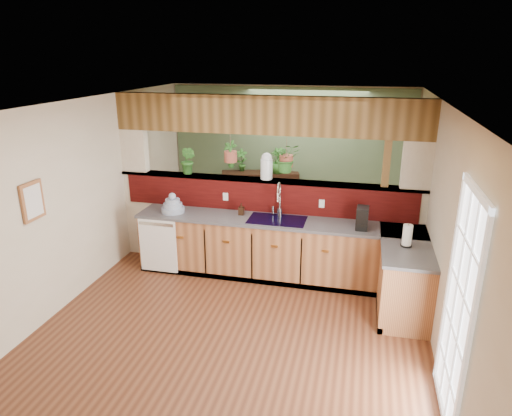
% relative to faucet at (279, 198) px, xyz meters
% --- Properties ---
extents(ground, '(4.60, 7.00, 0.01)m').
position_rel_faucet_xyz_m(ground, '(-0.24, -1.13, -1.18)').
color(ground, '#592E1B').
rests_on(ground, ground).
extents(ceiling, '(4.60, 7.00, 0.01)m').
position_rel_faucet_xyz_m(ceiling, '(-0.24, -1.13, 1.42)').
color(ceiling, brown).
rests_on(ceiling, ground).
extents(wall_back, '(4.60, 0.02, 2.60)m').
position_rel_faucet_xyz_m(wall_back, '(-0.24, 2.37, 0.12)').
color(wall_back, beige).
rests_on(wall_back, ground).
extents(wall_left, '(0.02, 7.00, 2.60)m').
position_rel_faucet_xyz_m(wall_left, '(-2.54, -1.13, 0.12)').
color(wall_left, beige).
rests_on(wall_left, ground).
extents(wall_right, '(0.02, 7.00, 2.60)m').
position_rel_faucet_xyz_m(wall_right, '(2.06, -1.13, 0.12)').
color(wall_right, beige).
rests_on(wall_right, ground).
extents(pass_through_partition, '(4.60, 0.21, 2.60)m').
position_rel_faucet_xyz_m(pass_through_partition, '(-0.21, 0.22, 0.01)').
color(pass_through_partition, beige).
rests_on(pass_through_partition, ground).
extents(pass_through_ledge, '(4.60, 0.21, 0.04)m').
position_rel_faucet_xyz_m(pass_through_ledge, '(-0.24, 0.22, 0.19)').
color(pass_through_ledge, brown).
rests_on(pass_through_ledge, ground).
extents(header_beam, '(4.60, 0.15, 0.55)m').
position_rel_faucet_xyz_m(header_beam, '(-0.24, 0.22, 1.14)').
color(header_beam, brown).
rests_on(header_beam, ground).
extents(sage_backwall, '(4.55, 0.02, 2.55)m').
position_rel_faucet_xyz_m(sage_backwall, '(-0.24, 2.35, 0.12)').
color(sage_backwall, '#516A48').
rests_on(sage_backwall, ground).
extents(countertop, '(4.14, 1.52, 0.90)m').
position_rel_faucet_xyz_m(countertop, '(0.59, -0.26, -0.73)').
color(countertop, brown).
rests_on(countertop, ground).
extents(dishwasher, '(0.58, 0.03, 0.82)m').
position_rel_faucet_xyz_m(dishwasher, '(-1.72, -0.46, -0.72)').
color(dishwasher, white).
rests_on(dishwasher, ground).
extents(navy_sink, '(0.82, 0.50, 0.18)m').
position_rel_faucet_xyz_m(navy_sink, '(0.01, -0.15, -0.36)').
color(navy_sink, black).
rests_on(navy_sink, countertop).
extents(french_door, '(0.06, 1.02, 2.16)m').
position_rel_faucet_xyz_m(french_door, '(2.03, -2.43, -0.13)').
color(french_door, white).
rests_on(french_door, ground).
extents(framed_print, '(0.04, 0.35, 0.45)m').
position_rel_faucet_xyz_m(framed_print, '(-2.52, -1.93, 0.37)').
color(framed_print, brown).
rests_on(framed_print, wall_left).
extents(faucet, '(0.23, 0.23, 0.52)m').
position_rel_faucet_xyz_m(faucet, '(0.00, 0.00, 0.00)').
color(faucet, '#B7B7B2').
rests_on(faucet, countertop).
extents(dish_stack, '(0.34, 0.34, 0.30)m').
position_rel_faucet_xyz_m(dish_stack, '(-1.57, -0.19, -0.19)').
color(dish_stack, '#8C9AB5').
rests_on(dish_stack, countertop).
extents(soap_dispenser, '(0.08, 0.08, 0.18)m').
position_rel_faucet_xyz_m(soap_dispenser, '(-0.55, -0.06, -0.19)').
color(soap_dispenser, '#341E12').
rests_on(soap_dispenser, countertop).
extents(coffee_maker, '(0.16, 0.27, 0.30)m').
position_rel_faucet_xyz_m(coffee_maker, '(1.19, -0.21, -0.14)').
color(coffee_maker, black).
rests_on(coffee_maker, countertop).
extents(paper_towel, '(0.14, 0.14, 0.30)m').
position_rel_faucet_xyz_m(paper_towel, '(1.73, -0.70, -0.15)').
color(paper_towel, black).
rests_on(paper_towel, countertop).
extents(glass_jar, '(0.18, 0.18, 0.39)m').
position_rel_faucet_xyz_m(glass_jar, '(-0.23, 0.22, 0.41)').
color(glass_jar, silver).
rests_on(glass_jar, pass_through_ledge).
extents(ledge_plant_left, '(0.29, 0.26, 0.43)m').
position_rel_faucet_xyz_m(ledge_plant_left, '(-1.46, 0.22, 0.42)').
color(ledge_plant_left, '#275D20').
rests_on(ledge_plant_left, pass_through_ledge).
extents(hanging_plant_a, '(0.24, 0.20, 0.52)m').
position_rel_faucet_xyz_m(hanging_plant_a, '(-0.78, 0.22, 0.68)').
color(hanging_plant_a, brown).
rests_on(hanging_plant_a, header_beam).
extents(hanging_plant_b, '(0.47, 0.43, 0.55)m').
position_rel_faucet_xyz_m(hanging_plant_b, '(0.06, 0.22, 0.72)').
color(hanging_plant_b, brown).
rests_on(hanging_plant_b, header_beam).
extents(shelving_console, '(1.53, 0.77, 0.98)m').
position_rel_faucet_xyz_m(shelving_console, '(-0.77, 2.12, -0.68)').
color(shelving_console, black).
rests_on(shelving_console, ground).
extents(shelf_plant_a, '(0.27, 0.22, 0.43)m').
position_rel_faucet_xyz_m(shelf_plant_a, '(-1.13, 2.12, 0.03)').
color(shelf_plant_a, '#275D20').
rests_on(shelf_plant_a, shelving_console).
extents(shelf_plant_b, '(0.36, 0.36, 0.49)m').
position_rel_faucet_xyz_m(shelf_plant_b, '(-0.43, 2.12, 0.05)').
color(shelf_plant_b, '#275D20').
rests_on(shelf_plant_b, shelving_console).
extents(floor_plant, '(0.75, 0.68, 0.72)m').
position_rel_faucet_xyz_m(floor_plant, '(0.51, 1.08, -0.82)').
color(floor_plant, '#275D20').
rests_on(floor_plant, ground).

